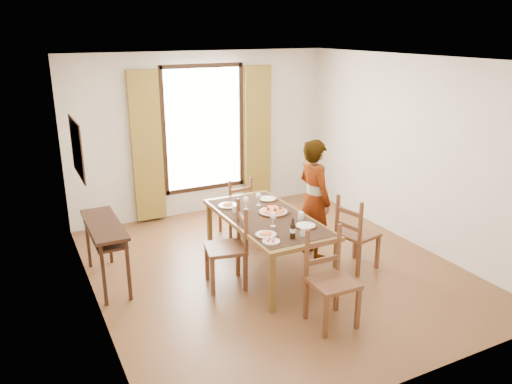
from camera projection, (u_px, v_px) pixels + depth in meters
name	position (u px, v px, depth m)	size (l,w,h in m)	color
ground	(274.00, 268.00, 6.64)	(5.00, 5.00, 0.00)	#4D3718
room_shell	(270.00, 154.00, 6.26)	(4.60, 5.10, 2.74)	silver
console_table	(104.00, 232.00, 6.07)	(0.38, 1.20, 0.80)	black
dining_table	(267.00, 221.00, 6.38)	(0.98, 1.98, 0.76)	brown
chair_west	(229.00, 249.00, 6.07)	(0.55, 0.55, 1.05)	brown
chair_north	(236.00, 208.00, 7.62)	(0.43, 0.43, 0.93)	brown
chair_south	(331.00, 282.00, 5.29)	(0.48, 0.48, 1.05)	brown
chair_east	(356.00, 235.00, 6.50)	(0.53, 0.53, 1.01)	brown
man	(314.00, 199.00, 6.76)	(0.42, 0.62, 1.66)	#919299
plate_sw	(266.00, 233.00, 5.77)	(0.27, 0.27, 0.05)	silver
plate_se	(306.00, 224.00, 6.03)	(0.27, 0.27, 0.05)	silver
plate_nw	(228.00, 204.00, 6.72)	(0.27, 0.27, 0.05)	silver
plate_ne	(267.00, 198.00, 6.97)	(0.27, 0.27, 0.05)	silver
pasta_platter	(273.00, 209.00, 6.47)	(0.40, 0.40, 0.10)	red
caprese_plate	(271.00, 240.00, 5.60)	(0.20, 0.20, 0.04)	silver
wine_glass_a	(273.00, 219.00, 6.01)	(0.08, 0.08, 0.18)	white
wine_glass_b	(259.00, 199.00, 6.73)	(0.08, 0.08, 0.18)	white
wine_glass_c	(246.00, 203.00, 6.58)	(0.08, 0.08, 0.18)	white
tumbler_a	(301.00, 216.00, 6.24)	(0.07, 0.07, 0.10)	silver
tumbler_b	(235.00, 209.00, 6.48)	(0.07, 0.07, 0.10)	silver
tumbler_c	(303.00, 232.00, 5.76)	(0.07, 0.07, 0.10)	silver
wine_bottle	(293.00, 228.00, 5.66)	(0.07, 0.07, 0.25)	black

